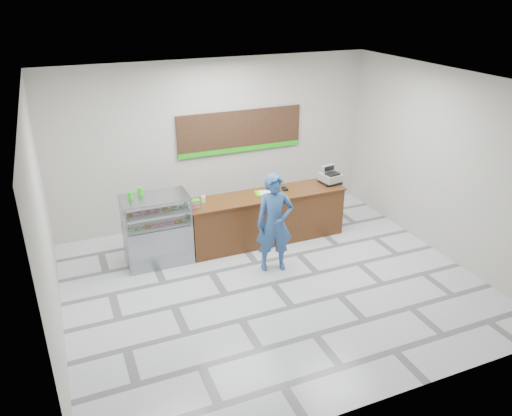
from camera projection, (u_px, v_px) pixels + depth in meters
name	position (u px, v px, depth m)	size (l,w,h in m)	color
floor	(273.00, 283.00, 8.82)	(7.00, 7.00, 0.00)	silver
back_wall	(216.00, 143.00, 10.62)	(7.00, 7.00, 0.00)	#BBB7AC
ceiling	(276.00, 83.00, 7.38)	(7.00, 7.00, 0.00)	silver
sales_counter	(266.00, 217.00, 10.11)	(3.26, 0.76, 1.03)	#5A2C13
display_case	(157.00, 229.00, 9.26)	(1.22, 0.72, 1.33)	gray
menu_board	(240.00, 132.00, 10.71)	(2.80, 0.06, 0.90)	black
cash_register	(330.00, 177.00, 10.39)	(0.45, 0.46, 0.36)	black
card_terminal	(285.00, 189.00, 10.09)	(0.09, 0.17, 0.04)	black
serving_tray	(265.00, 193.00, 9.92)	(0.45, 0.36, 0.02)	#54D400
napkin_box	(194.00, 204.00, 9.30)	(0.13, 0.13, 0.11)	white
straw_cup	(203.00, 199.00, 9.49)	(0.08, 0.08, 0.12)	silver
promo_box	(195.00, 204.00, 9.24)	(0.18, 0.12, 0.16)	#20C015
donut_decal	(270.00, 198.00, 9.70)	(0.14, 0.14, 0.00)	pink
green_cup_left	(130.00, 195.00, 8.90)	(0.08, 0.08, 0.13)	#20C015
green_cup_right	(140.00, 191.00, 9.05)	(0.09, 0.09, 0.14)	#20C015
customer	(275.00, 223.00, 8.93)	(0.67, 0.44, 1.85)	#2C5288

